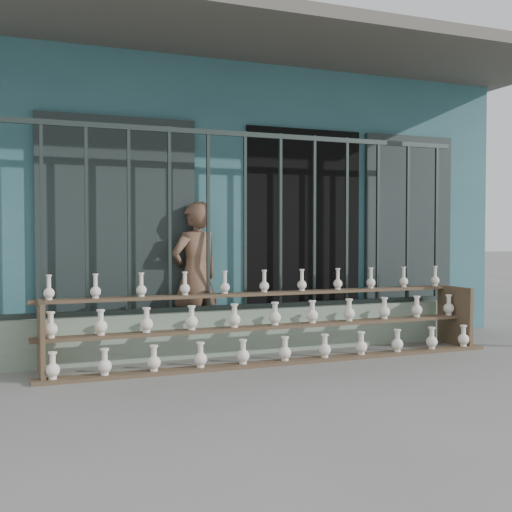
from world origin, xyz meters
name	(u,v)px	position (x,y,z in m)	size (l,w,h in m)	color
ground	(300,380)	(0.00, 0.00, 0.00)	(60.00, 60.00, 0.00)	slate
workshop_building	(173,206)	(0.00, 4.23, 1.62)	(7.40, 6.60, 3.21)	#316068
parapet_wall	(245,331)	(0.00, 1.30, 0.23)	(5.00, 0.20, 0.45)	gray
security_fence	(245,221)	(0.00, 1.30, 1.35)	(5.00, 0.04, 1.80)	#283330
shelf_rack	(275,322)	(0.15, 0.89, 0.36)	(4.50, 0.68, 0.85)	brown
elderly_woman	(195,276)	(-0.42, 1.66, 0.77)	(0.57, 0.37, 1.55)	brown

